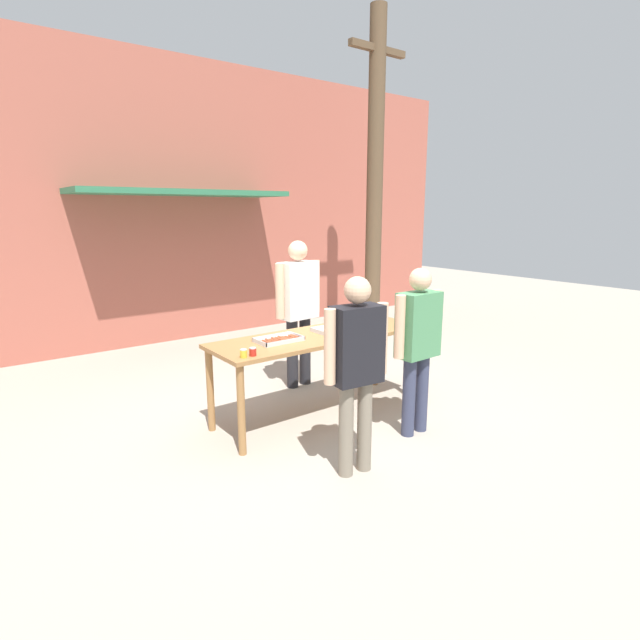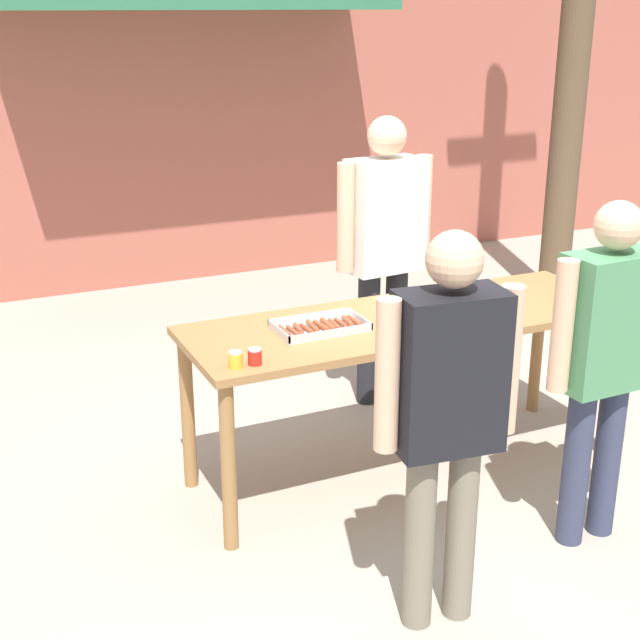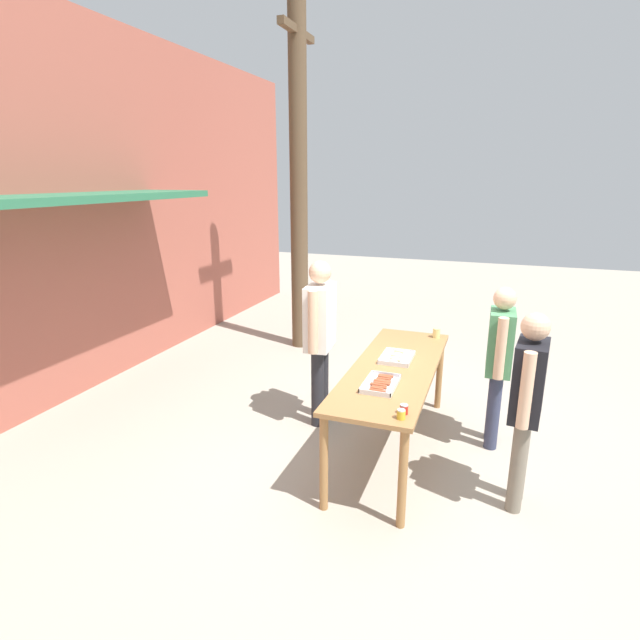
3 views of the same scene
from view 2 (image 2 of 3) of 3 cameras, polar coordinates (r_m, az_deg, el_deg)
ground_plane at (r=4.97m, az=5.36°, el=-9.41°), size 24.00×24.00×0.00m
building_facade_back at (r=8.03m, az=-9.15°, el=18.29°), size 12.00×1.11×4.50m
serving_table at (r=4.64m, az=5.66°, el=-0.97°), size 2.35×0.76×0.88m
food_tray_sausages at (r=4.40m, az=0.02°, el=-0.44°), size 0.45×0.27×0.04m
food_tray_buns at (r=4.71m, az=7.70°, el=0.87°), size 0.41×0.30×0.06m
condiment_jar_mustard at (r=3.95m, az=-5.43°, el=-2.53°), size 0.06×0.06×0.08m
condiment_jar_ketchup at (r=3.98m, az=-4.19°, el=-2.35°), size 0.06×0.06×0.08m
beer_cup at (r=4.99m, az=17.57°, el=1.54°), size 0.08×0.08×0.11m
person_server_behind_table at (r=5.44m, az=4.14°, el=5.28°), size 0.66×0.29×1.79m
person_customer_holding_hotdog at (r=3.42m, az=8.15°, el=-5.19°), size 0.59×0.27×1.64m
person_customer_with_cup at (r=4.14m, az=17.77°, el=-1.68°), size 0.60×0.24×1.62m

